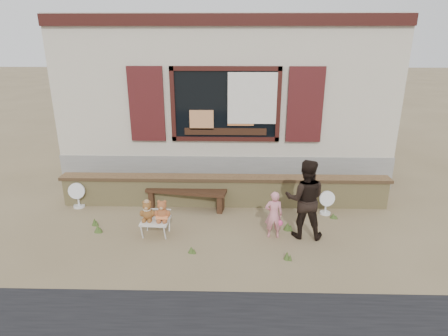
{
  "coord_description": "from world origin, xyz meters",
  "views": [
    {
      "loc": [
        0.18,
        -6.53,
        3.52
      ],
      "look_at": [
        0.0,
        0.6,
        1.0
      ],
      "focal_mm": 30.0,
      "sensor_mm": 36.0,
      "label": 1
    }
  ],
  "objects_px": {
    "teddy_bear_left": "(147,210)",
    "teddy_bear_right": "(162,210)",
    "adult": "(305,199)",
    "folding_chair": "(156,221)",
    "child": "(274,215)",
    "bench": "(186,194)"
  },
  "relations": [
    {
      "from": "bench",
      "to": "folding_chair",
      "type": "bearing_deg",
      "value": -101.79
    },
    {
      "from": "folding_chair",
      "to": "child",
      "type": "height_order",
      "value": "child"
    },
    {
      "from": "bench",
      "to": "teddy_bear_right",
      "type": "height_order",
      "value": "teddy_bear_right"
    },
    {
      "from": "child",
      "to": "adult",
      "type": "distance_m",
      "value": 0.63
    },
    {
      "from": "teddy_bear_right",
      "to": "child",
      "type": "distance_m",
      "value": 2.04
    },
    {
      "from": "folding_chair",
      "to": "adult",
      "type": "relative_size",
      "value": 0.35
    },
    {
      "from": "teddy_bear_left",
      "to": "child",
      "type": "bearing_deg",
      "value": 2.67
    },
    {
      "from": "bench",
      "to": "teddy_bear_left",
      "type": "height_order",
      "value": "teddy_bear_left"
    },
    {
      "from": "teddy_bear_left",
      "to": "teddy_bear_right",
      "type": "distance_m",
      "value": 0.28
    },
    {
      "from": "child",
      "to": "adult",
      "type": "bearing_deg",
      "value": -174.32
    },
    {
      "from": "child",
      "to": "bench",
      "type": "bearing_deg",
      "value": -33.89
    },
    {
      "from": "bench",
      "to": "teddy_bear_left",
      "type": "relative_size",
      "value": 4.54
    },
    {
      "from": "teddy_bear_right",
      "to": "child",
      "type": "xyz_separation_m",
      "value": [
        2.04,
        -0.01,
        -0.06
      ]
    },
    {
      "from": "folding_chair",
      "to": "child",
      "type": "distance_m",
      "value": 2.18
    },
    {
      "from": "child",
      "to": "folding_chair",
      "type": "bearing_deg",
      "value": -0.39
    },
    {
      "from": "folding_chair",
      "to": "adult",
      "type": "xyz_separation_m",
      "value": [
        2.73,
        0.04,
        0.46
      ]
    },
    {
      "from": "folding_chair",
      "to": "teddy_bear_left",
      "type": "distance_m",
      "value": 0.26
    },
    {
      "from": "folding_chair",
      "to": "adult",
      "type": "height_order",
      "value": "adult"
    },
    {
      "from": "adult",
      "to": "folding_chair",
      "type": "bearing_deg",
      "value": 8.86
    },
    {
      "from": "teddy_bear_left",
      "to": "child",
      "type": "distance_m",
      "value": 2.32
    },
    {
      "from": "bench",
      "to": "folding_chair",
      "type": "height_order",
      "value": "bench"
    },
    {
      "from": "teddy_bear_right",
      "to": "adult",
      "type": "xyz_separation_m",
      "value": [
        2.59,
        0.04,
        0.23
      ]
    }
  ]
}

